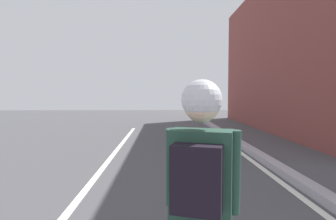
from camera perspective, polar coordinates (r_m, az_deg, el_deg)
The scene contains 3 objects.
lane_arrow_stem at distance 4.10m, azimuth 8.77°, elevation -18.80°, with size 0.16×1.40×0.01m, color silver.
lane_arrow_head at distance 4.89m, azimuth 6.95°, elevation -15.09°, with size 0.56×0.44×0.01m, color silver.
skater at distance 1.66m, azimuth 6.55°, elevation -14.34°, with size 0.42×0.59×1.54m.
Camera 1 is at (0.58, 3.41, 1.54)m, focal length 30.42 mm.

